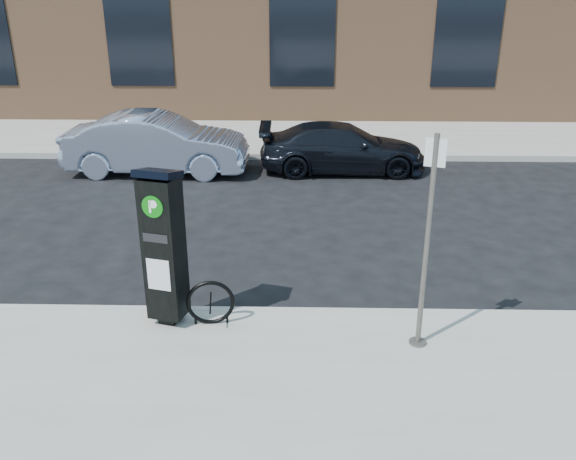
{
  "coord_description": "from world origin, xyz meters",
  "views": [
    {
      "loc": [
        0.01,
        -7.38,
        4.4
      ],
      "look_at": [
        -0.17,
        0.5,
        1.13
      ],
      "focal_mm": 38.0,
      "sensor_mm": 36.0,
      "label": 1
    }
  ],
  "objects_px": {
    "parking_kiosk": "(164,246)",
    "sign_pole": "(427,247)",
    "car_silver": "(157,144)",
    "car_dark": "(342,148)",
    "bike_rack": "(211,303)"
  },
  "relations": [
    {
      "from": "sign_pole",
      "to": "car_dark",
      "type": "relative_size",
      "value": 0.67
    },
    {
      "from": "car_silver",
      "to": "car_dark",
      "type": "height_order",
      "value": "car_silver"
    },
    {
      "from": "parking_kiosk",
      "to": "sign_pole",
      "type": "bearing_deg",
      "value": 6.89
    },
    {
      "from": "bike_rack",
      "to": "car_silver",
      "type": "distance_m",
      "value": 7.6
    },
    {
      "from": "parking_kiosk",
      "to": "sign_pole",
      "type": "relative_size",
      "value": 0.8
    },
    {
      "from": "parking_kiosk",
      "to": "car_dark",
      "type": "xyz_separation_m",
      "value": [
        2.73,
        7.42,
        -0.67
      ]
    },
    {
      "from": "sign_pole",
      "to": "bike_rack",
      "type": "xyz_separation_m",
      "value": [
        -2.66,
        0.42,
        -1.02
      ]
    },
    {
      "from": "bike_rack",
      "to": "sign_pole",
      "type": "bearing_deg",
      "value": -16.0
    },
    {
      "from": "car_dark",
      "to": "car_silver",
      "type": "bearing_deg",
      "value": 91.6
    },
    {
      "from": "sign_pole",
      "to": "bike_rack",
      "type": "relative_size",
      "value": 4.21
    },
    {
      "from": "sign_pole",
      "to": "parking_kiosk",
      "type": "bearing_deg",
      "value": -169.46
    },
    {
      "from": "sign_pole",
      "to": "car_silver",
      "type": "distance_m",
      "value": 9.16
    },
    {
      "from": "sign_pole",
      "to": "bike_rack",
      "type": "distance_m",
      "value": 2.88
    },
    {
      "from": "sign_pole",
      "to": "car_dark",
      "type": "height_order",
      "value": "sign_pole"
    },
    {
      "from": "car_silver",
      "to": "sign_pole",
      "type": "bearing_deg",
      "value": -145.98
    }
  ]
}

